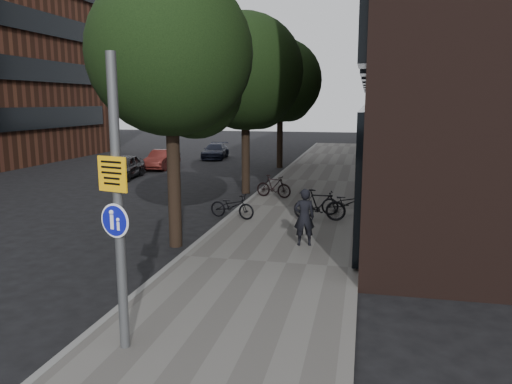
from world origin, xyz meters
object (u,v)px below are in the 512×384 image
(signpost, at_px, (118,205))
(parked_car_near, at_px, (123,167))
(parked_bike_facade_near, at_px, (347,203))
(pedestrian, at_px, (304,217))

(signpost, height_order, parked_car_near, signpost)
(signpost, relative_size, parked_car_near, 1.27)
(parked_bike_facade_near, bearing_deg, pedestrian, 169.60)
(signpost, xyz_separation_m, pedestrian, (2.12, 6.41, -1.55))
(parked_car_near, bearing_deg, parked_bike_facade_near, -37.03)
(signpost, height_order, parked_bike_facade_near, signpost)
(pedestrian, bearing_deg, parked_bike_facade_near, -119.49)
(signpost, bearing_deg, pedestrian, 86.42)
(signpost, bearing_deg, parked_bike_facade_near, 87.73)
(parked_bike_facade_near, xyz_separation_m, parked_car_near, (-11.99, 7.02, 0.04))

